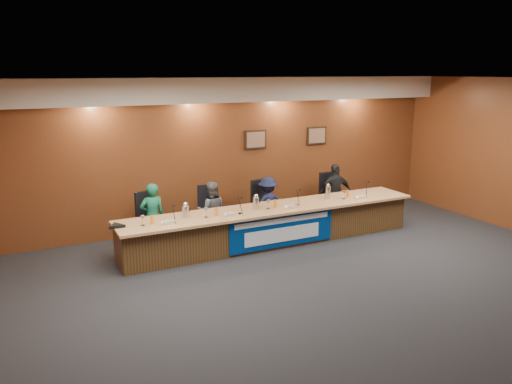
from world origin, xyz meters
The scene contains 39 objects.
floor centered at (0.00, 0.00, 0.00)m, with size 10.00×10.00×0.00m, color black.
ceiling centered at (0.00, 0.00, 3.20)m, with size 10.00×8.00×0.04m, color silver.
wall_back centered at (0.00, 4.00, 1.60)m, with size 10.00×0.04×3.20m, color #5E2E16.
soffit centered at (0.00, 3.75, 2.95)m, with size 10.00×0.50×0.50m, color beige.
dais_body centered at (0.00, 2.40, 0.35)m, with size 6.00×0.80×0.70m, color #492F16.
dais_top centered at (0.00, 2.35, 0.72)m, with size 6.10×0.95×0.05m, color #B68050.
banner centered at (0.00, 1.99, 0.38)m, with size 2.20×0.02×0.65m, color navy.
banner_text_upper centered at (0.00, 1.97, 0.58)m, with size 2.00×0.01×0.10m, color silver.
banner_text_lower centered at (0.00, 1.97, 0.30)m, with size 1.60×0.01×0.28m, color silver.
wall_photo_left centered at (0.40, 3.97, 1.85)m, with size 0.52×0.04×0.42m, color black.
wall_photo_right centered at (2.00, 3.97, 1.85)m, with size 0.52×0.04×0.42m, color black.
panelist_a centered at (-2.19, 3.12, 0.64)m, with size 0.47×0.31×1.29m, color #135E40.
panelist_b centered at (-1.00, 3.12, 0.60)m, with size 0.58×0.45×1.20m, color #55555B.
panelist_c centered at (0.28, 3.12, 0.59)m, with size 0.76×0.44×1.17m, color #111633.
panelist_d centered at (1.99, 3.12, 0.66)m, with size 0.77×0.32×1.31m, color black.
office_chair_a centered at (-2.19, 3.22, 0.48)m, with size 0.48×0.48×0.08m, color black.
office_chair_b centered at (-1.00, 3.22, 0.48)m, with size 0.48×0.48×0.08m, color black.
office_chair_c centered at (0.28, 3.22, 0.48)m, with size 0.48×0.48×0.08m, color black.
office_chair_d centered at (1.99, 3.22, 0.48)m, with size 0.48×0.48×0.08m, color black.
nameplate_a centered at (-2.16, 2.14, 0.80)m, with size 0.24×0.06×0.09m, color white.
microphone_a centered at (-2.05, 2.23, 0.76)m, with size 0.07×0.07×0.02m, color black.
juice_glass_a centered at (-2.40, 2.30, 0.82)m, with size 0.06×0.06×0.15m, color orange.
water_glass_a centered at (-2.57, 2.28, 0.84)m, with size 0.08×0.08×0.18m, color silver.
nameplate_b centered at (-0.98, 2.13, 0.80)m, with size 0.24×0.06×0.09m, color white.
microphone_b centered at (-0.79, 2.21, 0.76)m, with size 0.07×0.07×0.02m, color black.
juice_glass_b centered at (-1.22, 2.28, 0.82)m, with size 0.06×0.06×0.15m, color orange.
water_glass_b centered at (-1.43, 2.27, 0.84)m, with size 0.08×0.08×0.18m, color silver.
nameplate_c centered at (0.27, 2.09, 0.80)m, with size 0.24×0.06×0.09m, color white.
microphone_c centered at (0.48, 2.28, 0.76)m, with size 0.07×0.07×0.02m, color black.
juice_glass_c centered at (0.02, 2.32, 0.82)m, with size 0.06×0.06×0.15m, color orange.
water_glass_c centered at (-0.16, 2.28, 0.84)m, with size 0.08×0.08×0.18m, color silver.
nameplate_d centered at (1.95, 2.10, 0.80)m, with size 0.24×0.06×0.09m, color white.
microphone_d centered at (2.13, 2.25, 0.76)m, with size 0.07×0.07×0.02m, color black.
juice_glass_d centered at (1.75, 2.33, 0.82)m, with size 0.06×0.06×0.15m, color orange.
water_glass_d centered at (1.60, 2.26, 0.84)m, with size 0.08×0.08×0.18m, color silver.
carafe_left centered at (-1.76, 2.42, 0.86)m, with size 0.13×0.13×0.22m, color silver.
carafe_mid centered at (-0.38, 2.36, 0.87)m, with size 0.12×0.12×0.24m, color silver.
carafe_right centered at (1.32, 2.44, 0.88)m, with size 0.11×0.11×0.26m, color silver.
speakerphone centered at (-3.00, 2.38, 0.78)m, with size 0.32×0.32×0.05m, color black.
Camera 1 is at (-4.43, -5.89, 3.32)m, focal length 35.00 mm.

